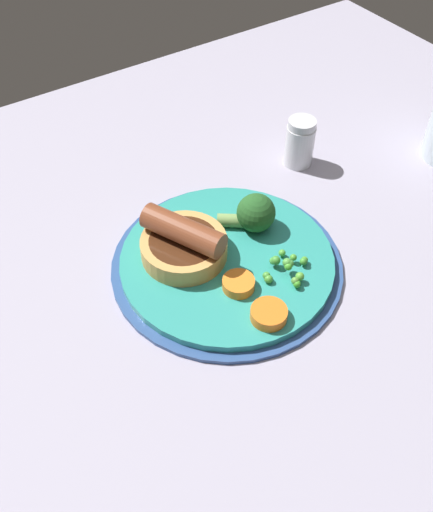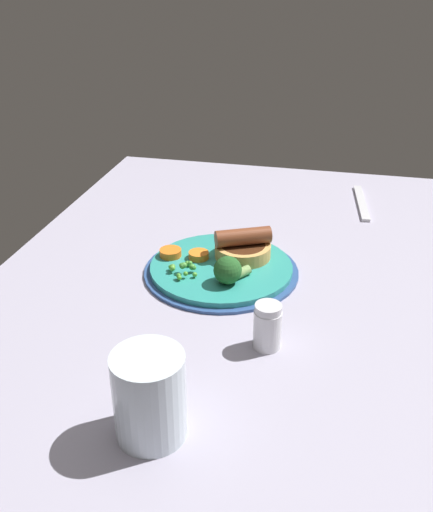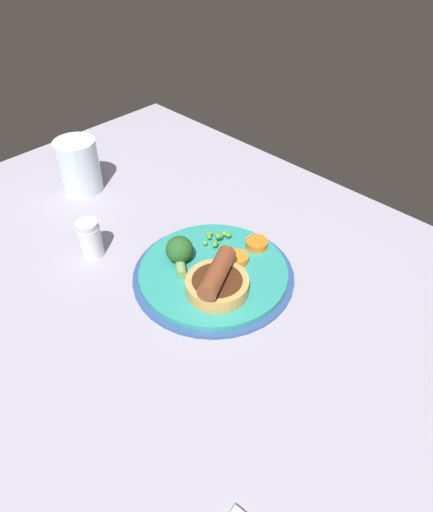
{
  "view_description": "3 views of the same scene",
  "coord_description": "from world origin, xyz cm",
  "px_view_note": "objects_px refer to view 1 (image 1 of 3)",
  "views": [
    {
      "loc": [
        25.79,
        37.73,
        48.98
      ],
      "look_at": [
        4.18,
        4.87,
        6.68
      ],
      "focal_mm": 40.0,
      "sensor_mm": 36.0,
      "label": 1
    },
    {
      "loc": [
        -76.17,
        -13.07,
        48.74
      ],
      "look_at": [
        0.4,
        4.26,
        6.88
      ],
      "focal_mm": 40.0,
      "sensor_mm": 36.0,
      "label": 2
    },
    {
      "loc": [
        38.31,
        -32.31,
        52.07
      ],
      "look_at": [
        1.6,
        5.16,
        5.99
      ],
      "focal_mm": 32.0,
      "sensor_mm": 36.0,
      "label": 3
    }
  ],
  "objects_px": {
    "dinner_plate": "(227,263)",
    "pea_pile": "(286,268)",
    "sausage_pudding": "(184,243)",
    "salt_shaker": "(300,142)",
    "broccoli_floret_near": "(254,213)",
    "carrot_slice_1": "(269,314)",
    "carrot_slice_2": "(238,284)"
  },
  "relations": [
    {
      "from": "broccoli_floret_near",
      "to": "carrot_slice_1",
      "type": "relative_size",
      "value": 1.66
    },
    {
      "from": "sausage_pudding",
      "to": "salt_shaker",
      "type": "height_order",
      "value": "same"
    },
    {
      "from": "sausage_pudding",
      "to": "salt_shaker",
      "type": "distance_m",
      "value": 0.23
    },
    {
      "from": "carrot_slice_1",
      "to": "salt_shaker",
      "type": "relative_size",
      "value": 0.57
    },
    {
      "from": "dinner_plate",
      "to": "pea_pile",
      "type": "bearing_deg",
      "value": 126.4
    },
    {
      "from": "broccoli_floret_near",
      "to": "salt_shaker",
      "type": "height_order",
      "value": "salt_shaker"
    },
    {
      "from": "broccoli_floret_near",
      "to": "salt_shaker",
      "type": "xyz_separation_m",
      "value": [
        -0.13,
        -0.08,
        -0.0
      ]
    },
    {
      "from": "broccoli_floret_near",
      "to": "carrot_slice_2",
      "type": "xyz_separation_m",
      "value": [
        0.06,
        0.06,
        -0.01
      ]
    },
    {
      "from": "sausage_pudding",
      "to": "broccoli_floret_near",
      "type": "distance_m",
      "value": 0.09
    },
    {
      "from": "carrot_slice_2",
      "to": "salt_shaker",
      "type": "relative_size",
      "value": 0.52
    },
    {
      "from": "carrot_slice_2",
      "to": "salt_shaker",
      "type": "distance_m",
      "value": 0.24
    },
    {
      "from": "sausage_pudding",
      "to": "pea_pile",
      "type": "bearing_deg",
      "value": 17.48
    },
    {
      "from": "broccoli_floret_near",
      "to": "salt_shaker",
      "type": "bearing_deg",
      "value": 67.44
    },
    {
      "from": "dinner_plate",
      "to": "broccoli_floret_near",
      "type": "distance_m",
      "value": 0.06
    },
    {
      "from": "dinner_plate",
      "to": "carrot_slice_2",
      "type": "distance_m",
      "value": 0.05
    },
    {
      "from": "pea_pile",
      "to": "broccoli_floret_near",
      "type": "relative_size",
      "value": 0.93
    },
    {
      "from": "dinner_plate",
      "to": "carrot_slice_2",
      "type": "xyz_separation_m",
      "value": [
        0.01,
        0.04,
        0.01
      ]
    },
    {
      "from": "broccoli_floret_near",
      "to": "carrot_slice_1",
      "type": "distance_m",
      "value": 0.13
    },
    {
      "from": "carrot_slice_2",
      "to": "broccoli_floret_near",
      "type": "bearing_deg",
      "value": -135.49
    },
    {
      "from": "dinner_plate",
      "to": "pea_pile",
      "type": "relative_size",
      "value": 4.49
    },
    {
      "from": "salt_shaker",
      "to": "pea_pile",
      "type": "bearing_deg",
      "value": 47.4
    },
    {
      "from": "broccoli_floret_near",
      "to": "carrot_slice_2",
      "type": "height_order",
      "value": "broccoli_floret_near"
    },
    {
      "from": "broccoli_floret_near",
      "to": "dinner_plate",
      "type": "bearing_deg",
      "value": -120.02
    },
    {
      "from": "sausage_pudding",
      "to": "carrot_slice_2",
      "type": "distance_m",
      "value": 0.07
    },
    {
      "from": "dinner_plate",
      "to": "broccoli_floret_near",
      "type": "xyz_separation_m",
      "value": [
        -0.05,
        -0.02,
        0.03
      ]
    },
    {
      "from": "sausage_pudding",
      "to": "pea_pile",
      "type": "distance_m",
      "value": 0.11
    },
    {
      "from": "sausage_pudding",
      "to": "salt_shaker",
      "type": "relative_size",
      "value": 1.47
    },
    {
      "from": "carrot_slice_1",
      "to": "salt_shaker",
      "type": "bearing_deg",
      "value": -135.16
    },
    {
      "from": "broccoli_floret_near",
      "to": "carrot_slice_1",
      "type": "height_order",
      "value": "broccoli_floret_near"
    },
    {
      "from": "dinner_plate",
      "to": "carrot_slice_1",
      "type": "height_order",
      "value": "carrot_slice_1"
    },
    {
      "from": "sausage_pudding",
      "to": "salt_shaker",
      "type": "bearing_deg",
      "value": 83.24
    },
    {
      "from": "pea_pile",
      "to": "salt_shaker",
      "type": "xyz_separation_m",
      "value": [
        -0.14,
        -0.15,
        0.01
      ]
    }
  ]
}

